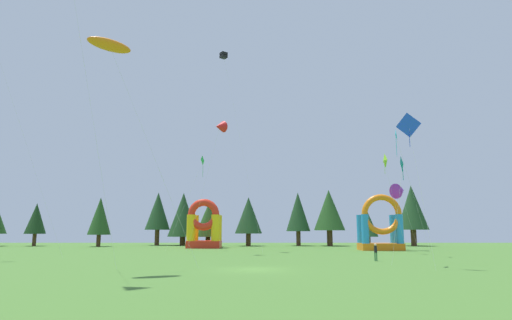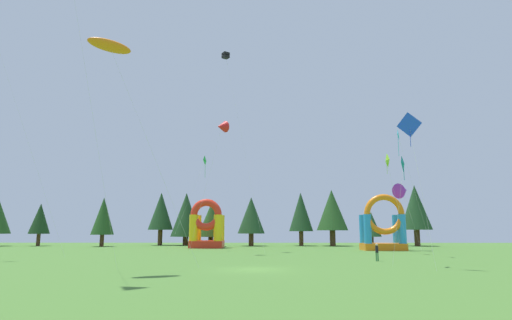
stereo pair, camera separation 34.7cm
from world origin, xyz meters
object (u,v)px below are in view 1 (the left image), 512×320
object	(u,v)px
inflatable_blue_arch	(205,229)
kite_purple_delta	(401,191)
kite_red_delta	(221,127)
person_midfield	(377,251)
kite_orange_parafoil	(110,45)
kite_teal_diamond	(404,165)
kite_cyan_diamond	(397,137)
kite_lime_diamond	(385,162)
kite_green_diamond	(204,161)
kite_blue_diamond	(410,126)
inflatable_orange_dome	(382,229)
kite_black_box	(225,56)

from	to	relation	value
inflatable_blue_arch	kite_purple_delta	bearing A→B (deg)	-14.18
kite_red_delta	person_midfield	world-z (taller)	kite_red_delta
kite_orange_parafoil	person_midfield	distance (m)	28.06
inflatable_blue_arch	kite_red_delta	bearing A→B (deg)	-77.21
kite_teal_diamond	kite_cyan_diamond	bearing A→B (deg)	73.64
kite_lime_diamond	kite_orange_parafoil	bearing A→B (deg)	-139.92
kite_orange_parafoil	kite_teal_diamond	bearing A→B (deg)	12.43
kite_green_diamond	kite_blue_diamond	bearing A→B (deg)	-53.73
kite_blue_diamond	inflatable_blue_arch	xyz separation A→B (m)	(-20.02, 33.30, -8.00)
kite_cyan_diamond	inflatable_blue_arch	world-z (taller)	kite_cyan_diamond
kite_cyan_diamond	kite_teal_diamond	distance (m)	13.82
kite_purple_delta	inflatable_orange_dome	distance (m)	6.00
kite_cyan_diamond	kite_black_box	bearing A→B (deg)	150.59
kite_teal_diamond	person_midfield	distance (m)	8.58
kite_green_diamond	kite_lime_diamond	bearing A→B (deg)	-18.32
inflatable_orange_dome	inflatable_blue_arch	bearing A→B (deg)	163.78
kite_blue_diamond	inflatable_orange_dome	xyz separation A→B (m)	(4.92, 26.04, -7.93)
kite_red_delta	inflatable_blue_arch	world-z (taller)	kite_red_delta
kite_teal_diamond	person_midfield	size ratio (longest dim) A/B	5.50
kite_black_box	kite_teal_diamond	xyz separation A→B (m)	(16.72, -23.79, -19.52)
kite_orange_parafoil	kite_cyan_diamond	xyz separation A→B (m)	(26.42, 17.36, -3.04)
kite_black_box	kite_purple_delta	world-z (taller)	kite_black_box
inflatable_blue_arch	kite_teal_diamond	bearing A→B (deg)	-57.67
kite_purple_delta	kite_lime_diamond	world-z (taller)	kite_lime_diamond
kite_teal_diamond	kite_green_diamond	distance (m)	31.90
kite_orange_parafoil	kite_green_diamond	distance (m)	30.34
kite_orange_parafoil	kite_green_diamond	xyz separation A→B (m)	(3.31, 29.92, -3.85)
kite_lime_diamond	kite_blue_diamond	distance (m)	19.29
kite_blue_diamond	kite_teal_diamond	bearing A→B (deg)	91.03
kite_purple_delta	person_midfield	xyz separation A→B (m)	(-9.21, -19.85, -7.18)
kite_green_diamond	inflatable_orange_dome	xyz separation A→B (m)	(24.44, -0.56, -9.38)
kite_black_box	kite_green_diamond	distance (m)	15.54
kite_orange_parafoil	kite_lime_diamond	world-z (taller)	kite_orange_parafoil
kite_purple_delta	inflatable_orange_dome	world-z (taller)	kite_purple_delta
kite_cyan_diamond	kite_blue_diamond	distance (m)	14.67
kite_orange_parafoil	kite_teal_diamond	size ratio (longest dim) A/B	1.97
kite_orange_parafoil	inflatable_orange_dome	bearing A→B (deg)	46.61
kite_cyan_diamond	kite_teal_diamond	bearing A→B (deg)	-106.36
kite_orange_parafoil	kite_teal_diamond	distance (m)	24.72
kite_cyan_diamond	kite_green_diamond	world-z (taller)	kite_cyan_diamond
person_midfield	inflatable_blue_arch	distance (m)	32.81
person_midfield	inflatable_blue_arch	world-z (taller)	inflatable_blue_arch
inflatable_blue_arch	kite_black_box	bearing A→B (deg)	-67.23
kite_green_diamond	kite_teal_diamond	bearing A→B (deg)	-51.94
kite_purple_delta	person_midfield	bearing A→B (deg)	-114.89
kite_cyan_diamond	kite_red_delta	xyz separation A→B (m)	(-20.07, 3.68, 2.07)
kite_orange_parafoil	kite_blue_diamond	size ratio (longest dim) A/B	1.45
kite_black_box	person_midfield	size ratio (longest dim) A/B	18.06
kite_red_delta	kite_cyan_diamond	bearing A→B (deg)	-10.39
kite_green_diamond	inflatable_orange_dome	world-z (taller)	kite_green_diamond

